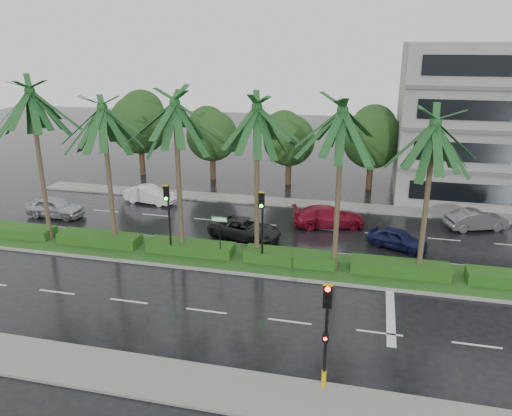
% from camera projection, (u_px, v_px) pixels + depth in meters
% --- Properties ---
extents(ground, '(120.00, 120.00, 0.00)m').
position_uv_depth(ground, '(235.00, 267.00, 28.21)').
color(ground, black).
rests_on(ground, ground).
extents(near_sidewalk, '(40.00, 2.40, 0.12)m').
position_uv_depth(near_sidewalk, '(161.00, 379.00, 18.80)').
color(near_sidewalk, slate).
rests_on(near_sidewalk, ground).
extents(far_sidewalk, '(40.00, 2.00, 0.12)m').
position_uv_depth(far_sidewalk, '(276.00, 202.00, 39.24)').
color(far_sidewalk, slate).
rests_on(far_sidewalk, ground).
extents(median, '(36.00, 4.00, 0.15)m').
position_uv_depth(median, '(239.00, 258.00, 29.11)').
color(median, gray).
rests_on(median, ground).
extents(hedge, '(35.20, 1.40, 0.60)m').
position_uv_depth(hedge, '(239.00, 252.00, 28.99)').
color(hedge, '#1E4A15').
rests_on(hedge, median).
extents(lane_markings, '(34.00, 13.06, 0.01)m').
position_uv_depth(lane_markings, '(286.00, 275.00, 27.15)').
color(lane_markings, silver).
rests_on(lane_markings, ground).
extents(palm_row, '(26.30, 4.20, 10.03)m').
position_uv_depth(palm_row, '(215.00, 119.00, 26.80)').
color(palm_row, '#3F3524').
rests_on(palm_row, median).
extents(signal_near, '(0.34, 0.45, 4.36)m').
position_uv_depth(signal_near, '(326.00, 332.00, 17.44)').
color(signal_near, black).
rests_on(signal_near, near_sidewalk).
extents(signal_median_left, '(0.34, 0.42, 4.36)m').
position_uv_depth(signal_median_left, '(168.00, 210.00, 28.40)').
color(signal_median_left, black).
rests_on(signal_median_left, median).
extents(signal_median_right, '(0.34, 0.42, 4.36)m').
position_uv_depth(signal_median_right, '(262.00, 217.00, 27.19)').
color(signal_median_right, black).
rests_on(signal_median_right, median).
extents(street_sign, '(0.95, 0.09, 2.60)m').
position_uv_depth(street_sign, '(220.00, 227.00, 28.19)').
color(street_sign, black).
rests_on(street_sign, median).
extents(bg_trees, '(33.32, 5.45, 7.87)m').
position_uv_depth(bg_trees, '(287.00, 131.00, 42.96)').
color(bg_trees, '#332817').
rests_on(bg_trees, ground).
extents(building, '(16.00, 10.00, 12.00)m').
position_uv_depth(building, '(504.00, 122.00, 39.12)').
color(building, gray).
rests_on(building, ground).
extents(car_silver, '(1.82, 4.25, 1.43)m').
position_uv_depth(car_silver, '(55.00, 207.00, 35.91)').
color(car_silver, '#AAADB2').
rests_on(car_silver, ground).
extents(car_white, '(1.97, 4.23, 1.34)m').
position_uv_depth(car_white, '(150.00, 195.00, 38.95)').
color(car_white, white).
rests_on(car_white, ground).
extents(car_darkgrey, '(3.37, 5.16, 1.32)m').
position_uv_depth(car_darkgrey, '(245.00, 229.00, 31.99)').
color(car_darkgrey, black).
rests_on(car_darkgrey, ground).
extents(car_red, '(3.23, 5.25, 1.42)m').
position_uv_depth(car_red, '(328.00, 216.00, 34.07)').
color(car_red, maroon).
rests_on(car_red, ground).
extents(car_blue, '(2.73, 3.90, 1.23)m').
position_uv_depth(car_blue, '(398.00, 239.00, 30.55)').
color(car_blue, '#161A44').
rests_on(car_blue, ground).
extents(car_grey, '(2.78, 4.30, 1.34)m').
position_uv_depth(car_grey, '(476.00, 220.00, 33.55)').
color(car_grey, '#4F5053').
rests_on(car_grey, ground).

